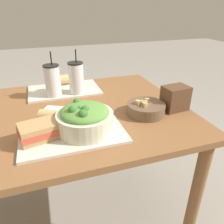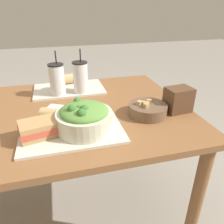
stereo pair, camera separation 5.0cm
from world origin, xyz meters
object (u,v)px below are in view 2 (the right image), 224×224
Objects in this scene: soup_bowl at (148,109)px; napkin_folded at (58,109)px; chip_bag at (178,100)px; baguette_far at (72,78)px; drink_cup_red at (81,78)px; sandwich_near at (39,129)px; baguette_near at (57,116)px; drink_cup_dark at (57,80)px; salad_bowl at (84,117)px.

napkin_folded is at bearing 157.01° from soup_bowl.
chip_bag reaches higher than soup_bowl.
baguette_far is at bearing 72.67° from napkin_folded.
chip_bag is at bearing -38.73° from drink_cup_red.
sandwich_near is 0.67× the size of drink_cup_red.
baguette_near is at bearing 172.53° from chip_bag.
baguette_near is 0.34m from drink_cup_dark.
baguette_near is 0.52m from baguette_far.
salad_bowl is at bearing -11.88° from sandwich_near.
drink_cup_red reaches higher than salad_bowl.
soup_bowl is 1.19× the size of napkin_folded.
sandwich_near is 0.27m from napkin_folded.
drink_cup_dark reaches higher than chip_bag.
drink_cup_red is at bearing 49.88° from napkin_folded.
baguette_near is (-0.43, 0.02, 0.01)m from soup_bowl.
drink_cup_dark is (-0.09, 0.43, 0.03)m from salad_bowl.
soup_bowl is at bearing -3.53° from sandwich_near.
salad_bowl is 0.48m from chip_bag.
salad_bowl is 1.51× the size of napkin_folded.
soup_bowl is 0.45m from drink_cup_red.
drink_cup_dark is 0.66m from chip_bag.
drink_cup_red is at bearing 3.70° from baguette_near.
baguette_near is at bearing 177.76° from soup_bowl.
sandwich_near is 0.49m from drink_cup_red.
drink_cup_red is (0.15, 0.33, 0.05)m from baguette_near.
drink_cup_dark is at bearing 143.46° from baguette_far.
sandwich_near is at bearing -102.27° from drink_cup_dark.
soup_bowl is 1.39× the size of chip_bag.
drink_cup_red is at bearing 135.11° from chip_bag.
soup_bowl is 0.50m from sandwich_near.
chip_bag is (0.16, 0.00, 0.03)m from soup_bowl.
chip_bag is (0.59, -0.01, 0.02)m from baguette_near.
chip_bag reaches higher than baguette_near.
salad_bowl is 0.18m from sandwich_near.
salad_bowl is at bearing -67.85° from napkin_folded.
baguette_far is at bearing 89.40° from salad_bowl.
salad_bowl is 0.94× the size of drink_cup_dark.
chip_bag is (0.43, -0.35, -0.04)m from drink_cup_red.
baguette_far is at bearing 15.54° from baguette_near.
sandwich_near is 1.12× the size of baguette_near.
sandwich_near reaches higher than soup_bowl.
drink_cup_dark reaches higher than baguette_far.
baguette_far is at bearing 125.68° from chip_bag.
salad_bowl is at bearing -78.22° from drink_cup_dark.
drink_cup_dark reaches higher than salad_bowl.
drink_cup_red reaches higher than baguette_near.
napkin_folded is at bearing 25.71° from baguette_near.
chip_bag is 0.86× the size of napkin_folded.
drink_cup_red is at bearing -176.59° from baguette_far.
chip_bag is at bearing -62.88° from baguette_near.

